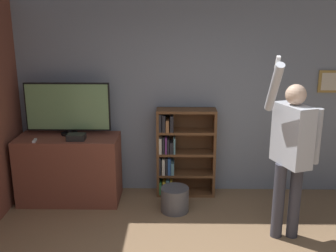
% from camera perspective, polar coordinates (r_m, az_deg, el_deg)
% --- Properties ---
extents(wall_back, '(6.64, 0.09, 2.70)m').
position_cam_1_polar(wall_back, '(5.44, 2.85, 4.15)').
color(wall_back, gray).
rests_on(wall_back, ground_plane).
extents(tv_ledge, '(1.33, 0.59, 0.90)m').
position_cam_1_polar(tv_ledge, '(5.48, -14.07, -6.05)').
color(tv_ledge, brown).
rests_on(tv_ledge, ground_plane).
extents(television, '(1.12, 0.22, 0.70)m').
position_cam_1_polar(television, '(5.34, -14.35, 2.54)').
color(television, black).
rests_on(television, tv_ledge).
extents(game_console, '(0.23, 0.17, 0.08)m').
position_cam_1_polar(game_console, '(5.16, -13.16, -1.56)').
color(game_console, black).
rests_on(game_console, tv_ledge).
extents(remote_loose, '(0.06, 0.14, 0.02)m').
position_cam_1_polar(remote_loose, '(5.25, -18.79, -2.02)').
color(remote_loose, white).
rests_on(remote_loose, tv_ledge).
extents(bookshelf, '(0.81, 0.28, 1.23)m').
position_cam_1_polar(bookshelf, '(5.46, 1.76, -3.90)').
color(bookshelf, brown).
rests_on(bookshelf, ground_plane).
extents(person, '(0.61, 0.59, 2.07)m').
position_cam_1_polar(person, '(4.42, 17.47, -2.94)').
color(person, '#383842').
rests_on(person, ground_plane).
extents(waste_bin, '(0.36, 0.36, 0.32)m').
position_cam_1_polar(waste_bin, '(5.14, 1.00, -10.59)').
color(waste_bin, '#4C4C51').
rests_on(waste_bin, ground_plane).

